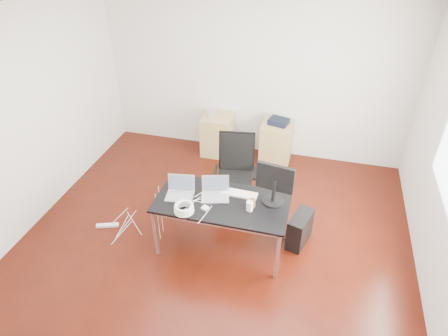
% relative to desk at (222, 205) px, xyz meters
% --- Properties ---
extents(room_shell, '(5.00, 5.00, 5.00)m').
position_rel_desk_xyz_m(room_shell, '(-0.08, -0.03, 0.73)').
color(room_shell, '#330C05').
rests_on(room_shell, ground).
extents(desk, '(1.60, 0.80, 0.73)m').
position_rel_desk_xyz_m(desk, '(0.00, 0.00, 0.00)').
color(desk, black).
rests_on(desk, ground).
extents(office_chair, '(0.54, 0.56, 1.08)m').
position_rel_desk_xyz_m(office_chair, '(-0.04, 0.88, -0.07)').
color(office_chair, black).
rests_on(office_chair, ground).
extents(filing_cabinet_left, '(0.50, 0.50, 0.70)m').
position_rel_desk_xyz_m(filing_cabinet_left, '(-0.67, 2.20, -0.33)').
color(filing_cabinet_left, '#A28951').
rests_on(filing_cabinet_left, ground).
extents(filing_cabinet_right, '(0.50, 0.50, 0.70)m').
position_rel_desk_xyz_m(filing_cabinet_right, '(0.34, 2.20, -0.33)').
color(filing_cabinet_right, '#A28951').
rests_on(filing_cabinet_right, ground).
extents(pc_tower, '(0.31, 0.49, 0.44)m').
position_rel_desk_xyz_m(pc_tower, '(0.95, 0.32, -0.46)').
color(pc_tower, black).
rests_on(pc_tower, ground).
extents(wastebasket, '(0.25, 0.25, 0.28)m').
position_rel_desk_xyz_m(wastebasket, '(-0.28, 2.15, -0.54)').
color(wastebasket, black).
rests_on(wastebasket, ground).
extents(power_strip, '(0.30, 0.16, 0.04)m').
position_rel_desk_xyz_m(power_strip, '(-1.62, -0.06, -0.66)').
color(power_strip, white).
rests_on(power_strip, ground).
extents(laptop_left, '(0.36, 0.30, 0.23)m').
position_rel_desk_xyz_m(laptop_left, '(-0.53, -0.01, 0.11)').
color(laptop_left, silver).
rests_on(laptop_left, desk).
extents(laptop_right, '(0.39, 0.33, 0.23)m').
position_rel_desk_xyz_m(laptop_right, '(-0.11, 0.08, 0.11)').
color(laptop_right, silver).
rests_on(laptop_right, desk).
extents(monitor, '(0.45, 0.26, 0.51)m').
position_rel_desk_xyz_m(monitor, '(0.59, 0.16, 0.34)').
color(monitor, black).
rests_on(monitor, desk).
extents(keyboard, '(0.45, 0.16, 0.02)m').
position_rel_desk_xyz_m(keyboard, '(0.17, 0.18, 0.06)').
color(keyboard, white).
rests_on(keyboard, desk).
extents(cup_white, '(0.10, 0.10, 0.12)m').
position_rel_desk_xyz_m(cup_white, '(0.35, -0.07, 0.11)').
color(cup_white, white).
rests_on(cup_white, desk).
extents(cup_brown, '(0.09, 0.09, 0.10)m').
position_rel_desk_xyz_m(cup_brown, '(0.37, -0.01, 0.10)').
color(cup_brown, brown).
rests_on(cup_brown, desk).
extents(cable_coil, '(0.24, 0.24, 0.11)m').
position_rel_desk_xyz_m(cable_coil, '(-0.37, -0.31, 0.11)').
color(cable_coil, white).
rests_on(cable_coil, desk).
extents(power_adapter, '(0.09, 0.09, 0.03)m').
position_rel_desk_xyz_m(power_adapter, '(-0.16, -0.19, 0.07)').
color(power_adapter, white).
rests_on(power_adapter, desk).
extents(speaker, '(0.09, 0.08, 0.18)m').
position_rel_desk_xyz_m(speaker, '(-0.76, 2.15, 0.11)').
color(speaker, '#9E9E9E').
rests_on(speaker, filing_cabinet_left).
extents(navy_garment, '(0.35, 0.31, 0.09)m').
position_rel_desk_xyz_m(navy_garment, '(0.36, 2.20, 0.07)').
color(navy_garment, black).
rests_on(navy_garment, filing_cabinet_right).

